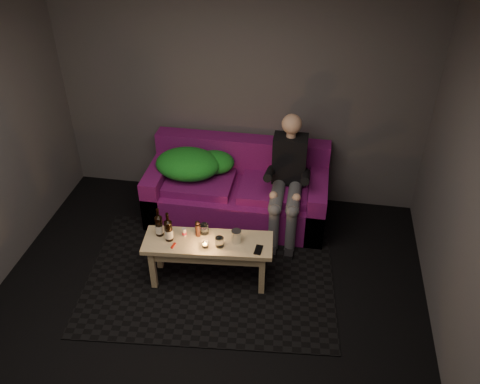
% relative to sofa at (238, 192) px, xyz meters
% --- Properties ---
extents(floor, '(4.50, 4.50, 0.00)m').
position_rel_sofa_xyz_m(floor, '(-0.06, -1.82, -0.30)').
color(floor, black).
rests_on(floor, ground).
extents(room, '(4.50, 4.50, 4.50)m').
position_rel_sofa_xyz_m(room, '(-0.06, -1.35, 1.34)').
color(room, silver).
rests_on(room, ground).
extents(rug, '(2.52, 1.93, 0.01)m').
position_rel_sofa_xyz_m(rug, '(-0.09, -1.03, -0.29)').
color(rug, black).
rests_on(rug, floor).
extents(sofa, '(1.92, 0.87, 0.83)m').
position_rel_sofa_xyz_m(sofa, '(0.00, 0.00, 0.00)').
color(sofa, '#6A0E5F').
rests_on(sofa, floor).
extents(green_blanket, '(0.85, 0.58, 0.29)m').
position_rel_sofa_xyz_m(green_blanket, '(-0.49, -0.01, 0.32)').
color(green_blanket, '#17801C').
rests_on(green_blanket, sofa).
extents(person, '(0.35, 0.80, 1.28)m').
position_rel_sofa_xyz_m(person, '(0.54, -0.16, 0.37)').
color(person, black).
rests_on(person, sofa).
extents(coffee_table, '(1.21, 0.48, 0.48)m').
position_rel_sofa_xyz_m(coffee_table, '(-0.09, -1.08, 0.10)').
color(coffee_table, tan).
rests_on(coffee_table, rug).
extents(beer_bottle_a, '(0.07, 0.07, 0.30)m').
position_rel_sofa_xyz_m(beer_bottle_a, '(-0.55, -1.06, 0.29)').
color(beer_bottle_a, black).
rests_on(beer_bottle_a, coffee_table).
extents(beer_bottle_b, '(0.08, 0.08, 0.30)m').
position_rel_sofa_xyz_m(beer_bottle_b, '(-0.45, -1.11, 0.30)').
color(beer_bottle_b, black).
rests_on(beer_bottle_b, coffee_table).
extents(salt_shaker, '(0.05, 0.05, 0.08)m').
position_rel_sofa_xyz_m(salt_shaker, '(-0.33, -1.04, 0.23)').
color(salt_shaker, silver).
rests_on(salt_shaker, coffee_table).
extents(pepper_mill, '(0.06, 0.06, 0.13)m').
position_rel_sofa_xyz_m(pepper_mill, '(-0.20, -1.02, 0.25)').
color(pepper_mill, black).
rests_on(pepper_mill, coffee_table).
extents(tumbler_back, '(0.11, 0.11, 0.10)m').
position_rel_sofa_xyz_m(tumbler_back, '(-0.15, -0.97, 0.23)').
color(tumbler_back, white).
rests_on(tumbler_back, coffee_table).
extents(tealight, '(0.06, 0.06, 0.05)m').
position_rel_sofa_xyz_m(tealight, '(-0.10, -1.16, 0.21)').
color(tealight, white).
rests_on(tealight, coffee_table).
extents(tumbler_front, '(0.09, 0.09, 0.10)m').
position_rel_sofa_xyz_m(tumbler_front, '(0.03, -1.13, 0.23)').
color(tumbler_front, white).
rests_on(tumbler_front, coffee_table).
extents(steel_cup, '(0.12, 0.12, 0.12)m').
position_rel_sofa_xyz_m(steel_cup, '(0.16, -1.04, 0.25)').
color(steel_cup, silver).
rests_on(steel_cup, coffee_table).
extents(smartphone, '(0.07, 0.13, 0.01)m').
position_rel_sofa_xyz_m(smartphone, '(0.38, -1.12, 0.19)').
color(smartphone, black).
rests_on(smartphone, coffee_table).
extents(red_lighter, '(0.03, 0.08, 0.01)m').
position_rel_sofa_xyz_m(red_lighter, '(-0.39, -1.20, 0.19)').
color(red_lighter, red).
rests_on(red_lighter, coffee_table).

